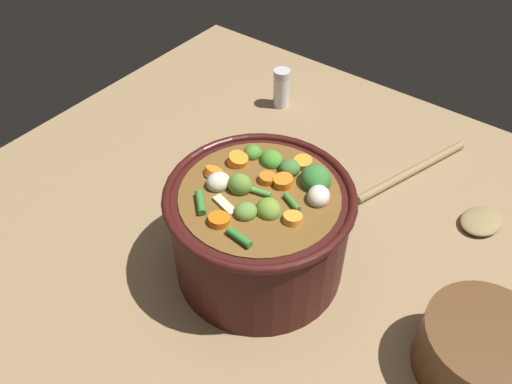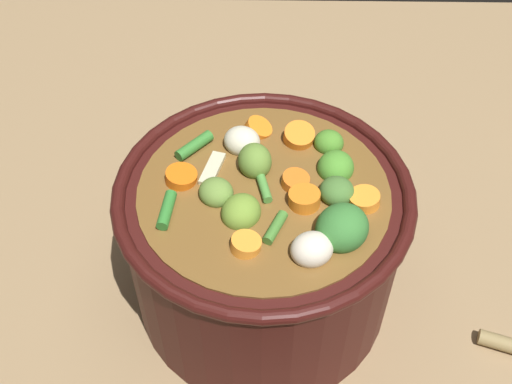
% 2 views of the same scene
% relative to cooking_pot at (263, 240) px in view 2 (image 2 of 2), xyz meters
% --- Properties ---
extents(ground_plane, '(1.10, 1.10, 0.00)m').
position_rel_cooking_pot_xyz_m(ground_plane, '(-0.00, -0.00, -0.08)').
color(ground_plane, '#8C704C').
extents(cooking_pot, '(0.25, 0.25, 0.17)m').
position_rel_cooking_pot_xyz_m(cooking_pot, '(0.00, 0.00, 0.00)').
color(cooking_pot, '#38110F').
rests_on(cooking_pot, ground_plane).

